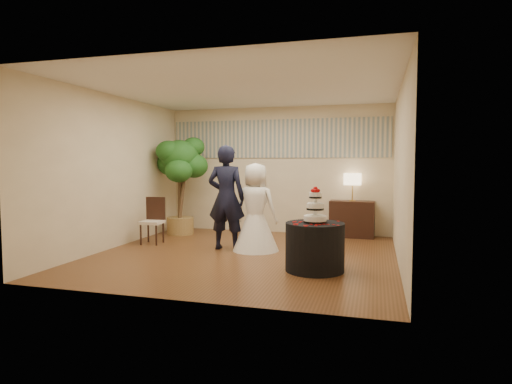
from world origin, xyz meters
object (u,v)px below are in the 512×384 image
(table_lamp, at_px, (352,187))
(side_chair, at_px, (152,221))
(wedding_cake, at_px, (315,205))
(groom, at_px, (226,198))
(bride, at_px, (256,207))
(console, at_px, (352,219))
(cake_table, at_px, (315,247))
(ficus_tree, at_px, (180,185))

(table_lamp, height_order, side_chair, table_lamp)
(table_lamp, bearing_deg, wedding_cake, -96.88)
(groom, distance_m, bride, 0.56)
(wedding_cake, bearing_deg, side_chair, 159.98)
(groom, height_order, console, groom)
(wedding_cake, xyz_separation_m, side_chair, (-3.32, 1.21, -0.52))
(groom, bearing_deg, cake_table, 146.62)
(bride, xyz_separation_m, ficus_tree, (-2.06, 1.22, 0.30))
(groom, distance_m, console, 2.91)
(table_lamp, bearing_deg, side_chair, -153.75)
(cake_table, bearing_deg, console, 83.12)
(side_chair, bearing_deg, bride, -5.49)
(bride, bearing_deg, groom, 13.32)
(groom, bearing_deg, console, -139.00)
(console, xyz_separation_m, table_lamp, (0.00, 0.00, 0.67))
(groom, distance_m, wedding_cake, 2.07)
(table_lamp, distance_m, ficus_tree, 3.70)
(ficus_tree, xyz_separation_m, side_chair, (-0.04, -1.16, -0.64))
(table_lamp, relative_size, ficus_tree, 0.27)
(bride, distance_m, ficus_tree, 2.42)
(bride, height_order, side_chair, bride)
(wedding_cake, relative_size, side_chair, 0.59)
(side_chair, bearing_deg, console, 22.38)
(groom, height_order, wedding_cake, groom)
(bride, xyz_separation_m, side_chair, (-2.10, 0.06, -0.33))
(ficus_tree, relative_size, side_chair, 2.42)
(cake_table, bearing_deg, side_chair, 159.98)
(cake_table, relative_size, console, 0.93)
(console, bearing_deg, bride, -127.60)
(groom, bearing_deg, table_lamp, -139.00)
(table_lamp, height_order, ficus_tree, ficus_tree)
(ficus_tree, bearing_deg, side_chair, -91.79)
(groom, xyz_separation_m, side_chair, (-1.56, 0.10, -0.49))
(cake_table, xyz_separation_m, side_chair, (-3.32, 1.21, 0.10))
(bride, height_order, console, bride)
(groom, relative_size, bride, 1.20)
(cake_table, distance_m, ficus_tree, 4.11)
(wedding_cake, relative_size, console, 0.57)
(groom, xyz_separation_m, table_lamp, (2.12, 1.92, 0.11))
(cake_table, bearing_deg, ficus_tree, 144.14)
(bride, distance_m, wedding_cake, 1.68)
(side_chair, bearing_deg, wedding_cake, -23.88)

